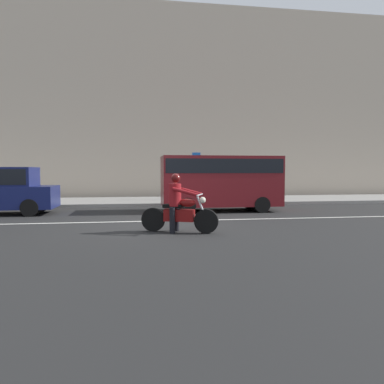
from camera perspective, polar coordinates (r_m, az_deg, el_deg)
name	(u,v)px	position (r m, az deg, el deg)	size (l,w,h in m)	color
ground_plane	(159,225)	(11.22, -5.26, -5.20)	(80.00, 80.00, 0.00)	#242424
sidewalk_slab	(150,201)	(19.15, -6.61, -1.42)	(40.00, 4.40, 0.14)	gray
building_facade	(148,103)	(22.85, -7.00, 13.77)	(40.00, 1.40, 11.58)	#B7A893
lane_marking_stripe	(166,221)	(12.12, -4.17, -4.53)	(18.00, 0.14, 0.01)	silver
motorcycle_with_rider_crimson	(179,209)	(9.82, -2.09, -2.61)	(2.04, 0.98, 1.59)	black
parked_hatchback_navy	(1,190)	(15.52, -27.78, 0.28)	(3.96, 1.76, 1.80)	#11194C
parked_van_maroon	(220,179)	(14.98, 4.46, 1.99)	(4.80, 1.96, 2.25)	maroon
street_sign_post	(196,171)	(19.21, 0.68, 3.36)	(0.44, 0.08, 2.50)	gray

